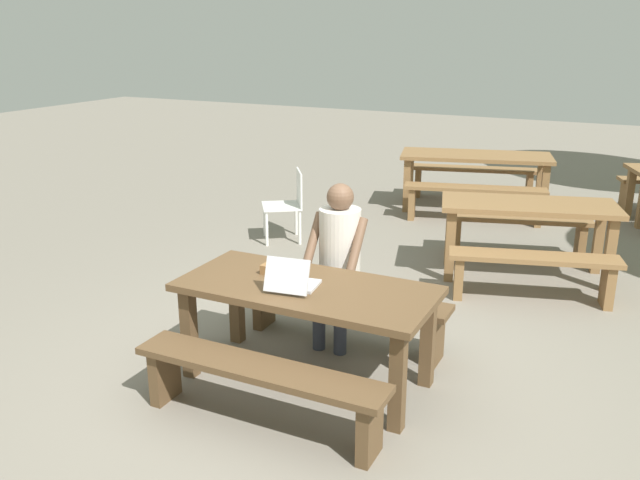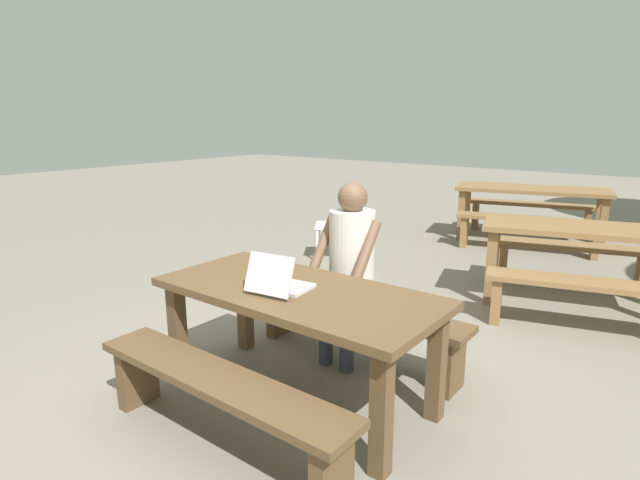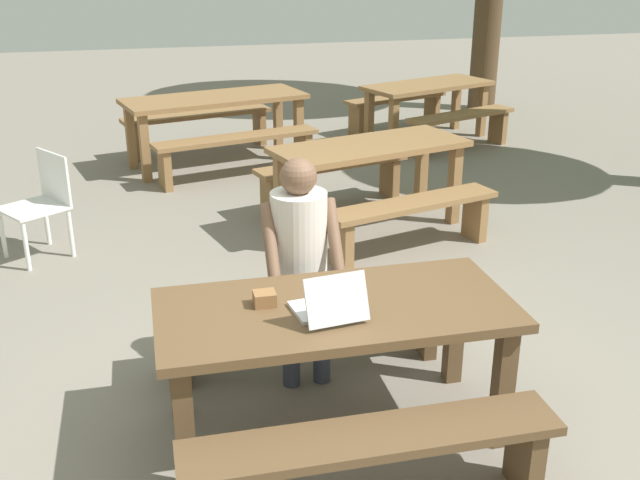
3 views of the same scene
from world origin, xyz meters
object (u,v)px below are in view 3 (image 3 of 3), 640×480
(plastic_chair, at_px, (42,202))
(picnic_table_mid, at_px, (428,93))
(picnic_table_distant, at_px, (215,107))
(laptop, at_px, (329,305))
(small_pouch, at_px, (265,299))
(person_seated, at_px, (300,253))
(picnic_table_rear, at_px, (370,159))
(picnic_table_front, at_px, (335,325))

(plastic_chair, relative_size, picnic_table_mid, 0.47)
(plastic_chair, relative_size, picnic_table_distant, 0.39)
(laptop, bearing_deg, small_pouch, -40.79)
(person_seated, bearing_deg, picnic_table_rear, 63.87)
(person_seated, distance_m, picnic_table_distant, 4.51)
(plastic_chair, bearing_deg, picnic_table_distant, 110.89)
(picnic_table_front, bearing_deg, plastic_chair, 120.84)
(picnic_table_front, height_order, picnic_table_mid, picnic_table_front)
(plastic_chair, bearing_deg, picnic_table_mid, 89.16)
(person_seated, bearing_deg, picnic_table_distant, 90.20)
(picnic_table_mid, height_order, picnic_table_rear, picnic_table_rear)
(person_seated, height_order, plastic_chair, person_seated)
(laptop, bearing_deg, picnic_table_front, -127.43)
(picnic_table_front, height_order, picnic_table_distant, picnic_table_distant)
(laptop, xyz_separation_m, plastic_chair, (-1.62, 2.92, -0.33))
(picnic_table_front, distance_m, laptop, 0.20)
(small_pouch, distance_m, person_seated, 0.61)
(picnic_table_front, xyz_separation_m, picnic_table_mid, (2.62, 5.64, -0.03))
(picnic_table_front, xyz_separation_m, person_seated, (-0.05, 0.62, 0.14))
(small_pouch, bearing_deg, plastic_chair, 116.17)
(plastic_chair, distance_m, picnic_table_mid, 5.15)
(plastic_chair, bearing_deg, picnic_table_rear, 55.34)
(picnic_table_front, xyz_separation_m, plastic_chair, (-1.68, 2.82, -0.17))
(plastic_chair, xyz_separation_m, picnic_table_rear, (2.70, -0.03, 0.18))
(picnic_table_rear, height_order, picnic_table_distant, picnic_table_distant)
(picnic_table_distant, bearing_deg, picnic_table_mid, -3.60)
(picnic_table_mid, relative_size, picnic_table_rear, 0.99)
(small_pouch, relative_size, picnic_table_mid, 0.06)
(picnic_table_front, height_order, small_pouch, small_pouch)
(laptop, distance_m, picnic_table_distant, 5.23)
(picnic_table_mid, bearing_deg, plastic_chair, -166.97)
(plastic_chair, distance_m, picnic_table_rear, 2.71)
(laptop, height_order, plastic_chair, laptop)
(person_seated, bearing_deg, picnic_table_front, -85.70)
(laptop, relative_size, person_seated, 0.28)
(person_seated, bearing_deg, picnic_table_mid, 61.98)
(picnic_table_front, relative_size, person_seated, 1.36)
(small_pouch, height_order, picnic_table_mid, small_pouch)
(picnic_table_front, xyz_separation_m, picnic_table_rear, (1.02, 2.79, 0.02))
(small_pouch, bearing_deg, picnic_table_mid, 61.94)
(laptop, bearing_deg, picnic_table_mid, -122.61)
(picnic_table_front, distance_m, picnic_table_rear, 2.97)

